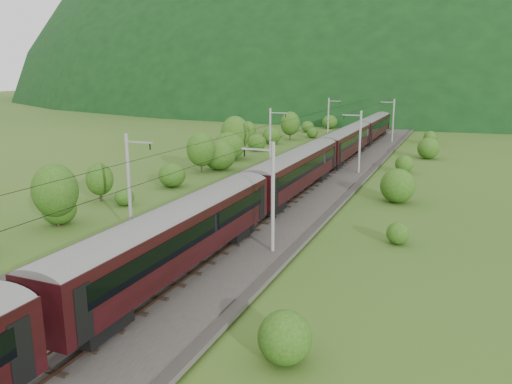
% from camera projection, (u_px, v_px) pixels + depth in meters
% --- Properties ---
extents(ground, '(600.00, 600.00, 0.00)m').
position_uv_depth(ground, '(198.00, 244.00, 38.87)').
color(ground, '#33571B').
rests_on(ground, ground).
extents(railbed, '(14.00, 220.00, 0.30)m').
position_uv_depth(railbed, '(249.00, 210.00, 47.82)').
color(railbed, '#38332D').
rests_on(railbed, ground).
extents(track_left, '(2.40, 220.00, 0.27)m').
position_uv_depth(track_left, '(226.00, 205.00, 48.66)').
color(track_left, '#523523').
rests_on(track_left, railbed).
extents(track_right, '(2.40, 220.00, 0.27)m').
position_uv_depth(track_right, '(272.00, 210.00, 46.88)').
color(track_right, '#523523').
rests_on(track_right, railbed).
extents(catenary_left, '(2.54, 192.28, 8.00)m').
position_uv_depth(catenary_left, '(271.00, 136.00, 68.86)').
color(catenary_left, gray).
rests_on(catenary_left, railbed).
extents(catenary_right, '(2.54, 192.28, 8.00)m').
position_uv_depth(catenary_right, '(359.00, 140.00, 64.32)').
color(catenary_right, gray).
rests_on(catenary_right, railbed).
extents(overhead_wires, '(4.83, 198.00, 0.03)m').
position_uv_depth(overhead_wires, '(248.00, 138.00, 46.21)').
color(overhead_wires, black).
rests_on(overhead_wires, ground).
extents(mountain_main, '(504.00, 360.00, 244.00)m').
position_uv_depth(mountain_main, '(429.00, 98.00, 272.61)').
color(mountain_main, black).
rests_on(mountain_main, ground).
extents(mountain_ridge, '(336.00, 280.00, 132.00)m').
position_uv_depth(mountain_ridge, '(255.00, 92.00, 353.13)').
color(mountain_ridge, black).
rests_on(mountain_ridge, ground).
extents(train, '(3.11, 150.01, 5.42)m').
position_uv_depth(train, '(325.00, 148.00, 63.17)').
color(train, black).
rests_on(train, ground).
extents(hazard_post_near, '(0.14, 0.14, 1.30)m').
position_uv_depth(hazard_post_near, '(340.00, 146.00, 83.83)').
color(hazard_post_near, red).
rests_on(hazard_post_near, railbed).
extents(hazard_post_far, '(0.14, 0.14, 1.28)m').
position_uv_depth(hazard_post_far, '(318.00, 162.00, 68.97)').
color(hazard_post_far, red).
rests_on(hazard_post_far, railbed).
extents(signal, '(0.22, 0.22, 1.96)m').
position_uv_depth(signal, '(330.00, 140.00, 88.46)').
color(signal, black).
rests_on(signal, railbed).
extents(vegetation_left, '(11.46, 147.77, 6.91)m').
position_uv_depth(vegetation_left, '(170.00, 161.00, 59.89)').
color(vegetation_left, '#224713').
rests_on(vegetation_left, ground).
extents(vegetation_right, '(5.00, 108.70, 3.18)m').
position_uv_depth(vegetation_right, '(397.00, 193.00, 49.78)').
color(vegetation_right, '#224713').
rests_on(vegetation_right, ground).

